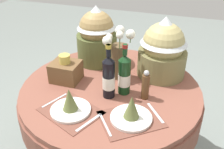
# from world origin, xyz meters

# --- Properties ---
(dining_table) EXTENTS (1.25, 1.25, 0.74)m
(dining_table) POSITION_xyz_m (0.00, 0.00, 0.60)
(dining_table) COLOR brown
(dining_table) RESTS_ON ground
(place_setting_left) EXTENTS (0.42, 0.37, 0.16)m
(place_setting_left) POSITION_xyz_m (-0.14, -0.33, 0.78)
(place_setting_left) COLOR brown
(place_setting_left) RESTS_ON dining_table
(place_setting_right) EXTENTS (0.43, 0.41, 0.16)m
(place_setting_right) POSITION_xyz_m (0.22, -0.28, 0.78)
(place_setting_right) COLOR brown
(place_setting_right) RESTS_ON dining_table
(flower_vase) EXTENTS (0.19, 0.18, 0.40)m
(flower_vase) POSITION_xyz_m (0.01, 0.14, 0.92)
(flower_vase) COLOR brown
(flower_vase) RESTS_ON dining_table
(wine_bottle_left) EXTENTS (0.08, 0.08, 0.36)m
(wine_bottle_left) POSITION_xyz_m (0.02, -0.10, 0.88)
(wine_bottle_left) COLOR black
(wine_bottle_left) RESTS_ON dining_table
(wine_bottle_centre) EXTENTS (0.08, 0.08, 0.35)m
(wine_bottle_centre) POSITION_xyz_m (0.10, -0.03, 0.87)
(wine_bottle_centre) COLOR #143819
(wine_bottle_centre) RESTS_ON dining_table
(pepper_mill) EXTENTS (0.05, 0.05, 0.20)m
(pepper_mill) POSITION_xyz_m (0.25, -0.05, 0.83)
(pepper_mill) COLOR brown
(pepper_mill) RESTS_ON dining_table
(gift_tub_back_left) EXTENTS (0.31, 0.31, 0.45)m
(gift_tub_back_left) POSITION_xyz_m (-0.22, 0.32, 0.97)
(gift_tub_back_left) COLOR #566033
(gift_tub_back_left) RESTS_ON dining_table
(gift_tub_back_right) EXTENTS (0.34, 0.34, 0.44)m
(gift_tub_back_right) POSITION_xyz_m (0.30, 0.28, 0.96)
(gift_tub_back_right) COLOR olive
(gift_tub_back_right) RESTS_ON dining_table
(woven_basket_side_left) EXTENTS (0.19, 0.17, 0.20)m
(woven_basket_side_left) POSITION_xyz_m (-0.33, -0.01, 0.81)
(woven_basket_side_left) COLOR brown
(woven_basket_side_left) RESTS_ON dining_table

